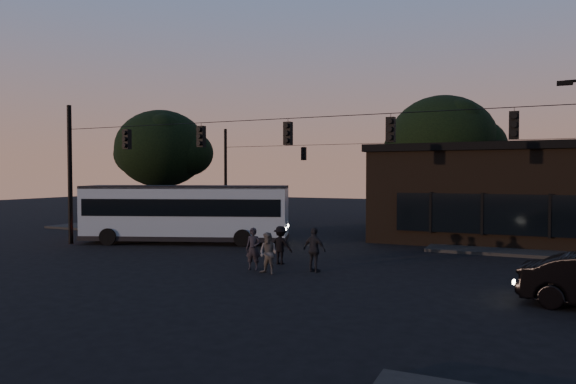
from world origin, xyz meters
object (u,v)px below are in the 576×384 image
at_px(pedestrian_c, 314,250).
at_px(pedestrian_d, 281,245).
at_px(building, 516,193).
at_px(pedestrian_b, 268,253).
at_px(bus, 186,211).
at_px(pedestrian_a, 253,249).

height_order(pedestrian_c, pedestrian_d, pedestrian_c).
distance_m(building, pedestrian_b, 17.36).
xyz_separation_m(building, pedestrian_c, (-6.96, -13.97, -1.84)).
height_order(bus, pedestrian_c, bus).
distance_m(pedestrian_a, pedestrian_d, 1.65).
relative_size(bus, pedestrian_d, 7.12).
bearing_deg(pedestrian_b, building, 69.80).
height_order(pedestrian_a, pedestrian_d, pedestrian_a).
xyz_separation_m(building, pedestrian_d, (-8.89, -12.97, -1.91)).
bearing_deg(bus, building, 8.49).
relative_size(pedestrian_b, pedestrian_d, 0.98).
distance_m(building, bus, 18.85).
relative_size(building, bus, 1.35).
height_order(building, bus, building).
bearing_deg(pedestrian_c, pedestrian_d, -13.44).
relative_size(pedestrian_a, pedestrian_c, 0.96).
relative_size(pedestrian_a, pedestrian_b, 1.06).
bearing_deg(pedestrian_b, pedestrian_d, 111.92).
bearing_deg(bus, pedestrian_d, -47.41).
xyz_separation_m(pedestrian_b, pedestrian_c, (1.44, 1.10, 0.08)).
xyz_separation_m(building, bus, (-16.47, -9.11, -0.94)).
xyz_separation_m(pedestrian_b, pedestrian_d, (-0.49, 2.11, 0.01)).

